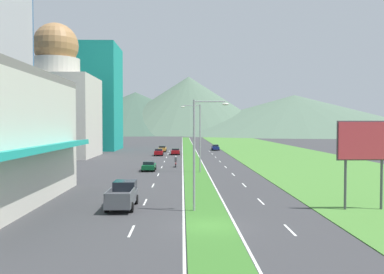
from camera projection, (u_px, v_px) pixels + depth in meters
name	position (u px, v px, depth m)	size (l,w,h in m)	color
ground_plane	(210.00, 226.00, 26.59)	(600.00, 600.00, 0.00)	#38383A
grass_median	(191.00, 156.00, 86.54)	(3.20, 240.00, 0.06)	#387028
grass_verge_right	(285.00, 155.00, 87.06)	(24.00, 240.00, 0.06)	#477F33
lane_dash_left_2	(131.00, 231.00, 25.42)	(0.16, 2.80, 0.01)	silver
lane_dash_left_3	(145.00, 202.00, 34.88)	(0.16, 2.80, 0.01)	silver
lane_dash_left_4	(153.00, 185.00, 44.35)	(0.16, 2.80, 0.01)	silver
lane_dash_left_5	(158.00, 175.00, 53.82)	(0.16, 2.80, 0.01)	silver
lane_dash_left_6	(162.00, 167.00, 63.29)	(0.16, 2.80, 0.01)	silver
lane_dash_left_7	(164.00, 162.00, 72.75)	(0.16, 2.80, 0.01)	silver
lane_dash_left_8	(166.00, 157.00, 82.22)	(0.16, 2.80, 0.01)	silver
lane_dash_left_9	(168.00, 154.00, 91.69)	(0.16, 2.80, 0.01)	silver
lane_dash_left_10	(169.00, 151.00, 101.16)	(0.16, 2.80, 0.01)	silver
lane_dash_right_2	(290.00, 230.00, 25.67)	(0.16, 2.80, 0.01)	silver
lane_dash_right_3	(261.00, 201.00, 35.14)	(0.16, 2.80, 0.01)	silver
lane_dash_right_4	(244.00, 185.00, 44.61)	(0.16, 2.80, 0.01)	silver
lane_dash_right_5	(233.00, 174.00, 54.07)	(0.16, 2.80, 0.01)	silver
lane_dash_right_6	(226.00, 167.00, 63.54)	(0.16, 2.80, 0.01)	silver
lane_dash_right_7	(220.00, 161.00, 73.01)	(0.16, 2.80, 0.01)	silver
lane_dash_right_8	(216.00, 157.00, 82.48)	(0.16, 2.80, 0.01)	silver
lane_dash_right_9	(212.00, 154.00, 91.94)	(0.16, 2.80, 0.01)	silver
lane_dash_right_10	(209.00, 151.00, 101.41)	(0.16, 2.80, 0.01)	silver
edge_line_median_left	(183.00, 156.00, 86.50)	(0.16, 240.00, 0.01)	silver
edge_line_median_right	(199.00, 156.00, 86.59)	(0.16, 240.00, 0.01)	silver
domed_building	(56.00, 103.00, 82.90)	(15.82, 15.82, 27.79)	beige
midrise_colored	(90.00, 98.00, 106.36)	(15.37, 15.37, 27.73)	teal
hill_far_left	(135.00, 113.00, 293.08)	(143.61, 143.61, 30.47)	#3D5647
hill_far_center	(189.00, 105.00, 285.01)	(126.87, 126.87, 40.98)	#516B56
hill_far_right	(294.00, 115.00, 283.12)	(199.40, 199.40, 27.60)	#516B56
street_lamp_near	(198.00, 147.00, 31.04)	(2.81, 0.35, 8.75)	#99999E
street_lamp_mid	(198.00, 134.00, 56.06)	(2.80, 0.37, 9.62)	#99999E
billboard_roadside	(364.00, 145.00, 31.48)	(4.36, 0.28, 7.11)	#4C4C51
car_0	(149.00, 166.00, 58.61)	(1.97, 4.43, 1.39)	#0C5128
car_1	(159.00, 152.00, 86.87)	(1.92, 4.10, 1.50)	maroon
car_2	(215.00, 147.00, 104.67)	(1.87, 4.68, 1.49)	navy
car_3	(176.00, 151.00, 89.75)	(1.98, 4.36, 1.41)	maroon
car_4	(162.00, 149.00, 98.69)	(2.01, 4.58, 1.49)	#C6842D
pickup_truck_0	(123.00, 195.00, 32.75)	(2.18, 5.40, 2.00)	#515459
motorcycle_rider	(176.00, 162.00, 63.60)	(0.36, 2.00, 1.80)	black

